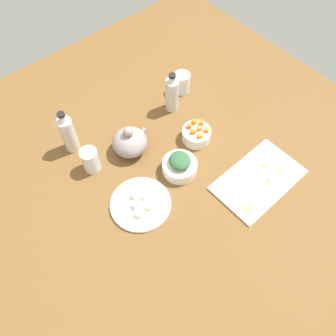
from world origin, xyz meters
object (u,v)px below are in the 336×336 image
bottle_0 (68,134)px  drinking_glass_1 (182,83)px  cutting_board (258,180)px  bowl_carrots (196,135)px  bottle_1 (172,94)px  teapot (130,142)px  drinking_glass_0 (90,160)px  bowl_greens (180,167)px  plate_tofu (141,204)px

bottle_0 → drinking_glass_1: size_ratio=2.17×
cutting_board → bowl_carrots: size_ratio=2.93×
bottle_1 → bottle_0: bearing=168.0°
teapot → drinking_glass_0: bearing=170.4°
drinking_glass_0 → drinking_glass_1: bearing=9.5°
bowl_greens → drinking_glass_1: bearing=47.6°
teapot → drinking_glass_1: 41.31cm
cutting_board → bowl_carrots: bearing=98.7°
drinking_glass_1 → bottle_0: bearing=175.4°
plate_tofu → bowl_greens: bowl_greens is taller
cutting_board → drinking_glass_1: 58.25cm
drinking_glass_1 → bowl_greens: bearing=-132.4°
cutting_board → drinking_glass_0: 67.32cm
bowl_carrots → bottle_0: size_ratio=0.58×
drinking_glass_0 → bottle_1: bearing=5.2°
bowl_greens → teapot: (-8.82, 20.93, 2.96)cm
teapot → bottle_0: (-18.00, 17.04, 3.47)cm
bowl_carrots → bottle_1: bottle_1 is taller
cutting_board → plate_tofu: size_ratio=1.53×
bowl_greens → bottle_1: bearing=54.7°
bowl_carrots → bottle_1: 21.56cm
teapot → drinking_glass_1: teapot is taller
bowl_carrots → drinking_glass_0: drinking_glass_0 is taller
drinking_glass_1 → cutting_board: bearing=-99.5°
cutting_board → bottle_0: bottle_0 is taller
bowl_greens → teapot: size_ratio=0.87×
bottle_0 → bottle_1: size_ratio=1.07×
bowl_greens → bowl_carrots: 17.85cm
cutting_board → teapot: size_ratio=2.23×
teapot → drinking_glass_0: (-17.38, 2.94, -0.11)cm
bottle_1 → drinking_glass_1: bearing=26.6°
plate_tofu → bottle_1: 51.95cm
drinking_glass_1 → bowl_carrots: bearing=-119.2°
cutting_board → teapot: 54.06cm
bottle_0 → drinking_glass_0: bearing=-87.5°
bottle_0 → teapot: bearing=-43.4°
bottle_0 → bowl_carrots: bearing=-35.2°
plate_tofu → drinking_glass_0: bearing=100.0°
plate_tofu → drinking_glass_0: 26.90cm
bowl_greens → drinking_glass_0: 35.56cm
bottle_0 → cutting_board: bearing=-52.3°
drinking_glass_0 → cutting_board: bearing=-45.4°
plate_tofu → bottle_1: (41.48, 30.24, 7.93)cm
bottle_1 → drinking_glass_1: bottle_1 is taller
drinking_glass_0 → bowl_greens: bearing=-42.3°
plate_tofu → bowl_greens: 21.81cm
teapot → bottle_1: size_ratio=0.81×
cutting_board → bottle_1: 52.58cm
plate_tofu → bottle_0: bearing=97.4°
bowl_greens → bottle_0: (-26.82, 37.97, 6.43)cm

